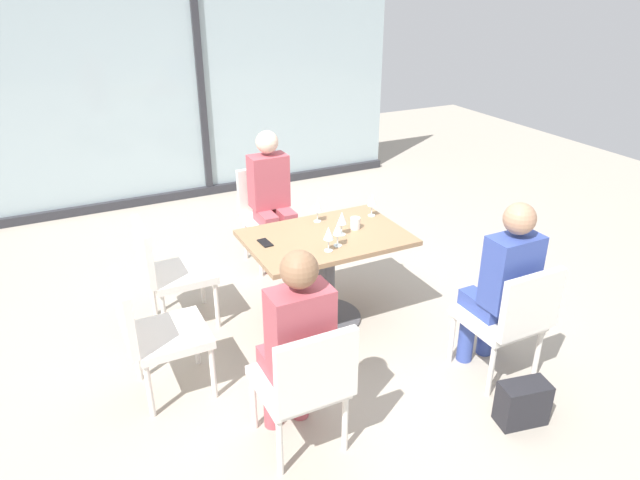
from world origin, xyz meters
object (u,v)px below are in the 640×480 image
object	(u,v)px
chair_front_right	(510,316)
chair_near_window	(268,210)
dining_table_main	(326,260)
wine_glass_0	(338,229)
person_front_right	(503,281)
chair_far_left	(167,268)
chair_side_end	(153,329)
cell_phone_on_table	(265,243)
person_near_window	(271,194)
chair_front_left	(305,381)
wine_glass_3	(342,218)
wine_glass_1	(317,206)
coffee_cup	(355,223)
handbag_0	(523,403)
wine_glass_2	(372,200)
person_front_left	(296,339)
wine_glass_4	(328,234)

from	to	relation	value
chair_front_right	chair_near_window	size ratio (longest dim) A/B	1.00
dining_table_main	wine_glass_0	world-z (taller)	wine_glass_0
chair_front_right	person_front_right	size ratio (longest dim) A/B	0.69
chair_front_right	chair_far_left	world-z (taller)	same
chair_side_end	cell_phone_on_table	distance (m)	1.02
person_front_right	person_near_window	world-z (taller)	same
chair_front_left	wine_glass_3	distance (m)	1.47
chair_near_window	wine_glass_1	size ratio (longest dim) A/B	4.70
coffee_cup	handbag_0	size ratio (longest dim) A/B	0.30
wine_glass_2	wine_glass_3	distance (m)	0.45
wine_glass_3	coffee_cup	xyz separation A→B (m)	(0.15, 0.05, -0.09)
chair_side_end	person_front_right	world-z (taller)	person_front_right
chair_side_end	person_near_window	xyz separation A→B (m)	(1.37, 1.39, 0.20)
dining_table_main	person_near_window	world-z (taller)	person_near_window
wine_glass_2	handbag_0	xyz separation A→B (m)	(0.05, -1.74, -0.72)
person_front_right	wine_glass_2	world-z (taller)	person_front_right
wine_glass_2	wine_glass_0	bearing A→B (deg)	-143.80
person_front_right	wine_glass_3	size ratio (longest dim) A/B	6.81
dining_table_main	chair_front_right	distance (m)	1.40
wine_glass_1	chair_near_window	bearing A→B (deg)	93.59
person_near_window	person_front_left	distance (m)	2.28
person_near_window	coffee_cup	bearing A→B (deg)	-76.52
cell_phone_on_table	wine_glass_0	bearing A→B (deg)	-34.59
wine_glass_4	coffee_cup	distance (m)	0.45
person_near_window	chair_side_end	bearing A→B (deg)	-134.50
chair_front_left	wine_glass_3	world-z (taller)	wine_glass_3
person_front_left	wine_glass_4	world-z (taller)	person_front_left
person_front_right	wine_glass_2	xyz separation A→B (m)	(-0.23, 1.25, 0.16)
chair_near_window	chair_front_left	bearing A→B (deg)	-107.16
coffee_cup	handbag_0	bearing A→B (deg)	-79.55
handbag_0	cell_phone_on_table	bearing A→B (deg)	132.62
handbag_0	wine_glass_2	bearing A→B (deg)	102.68
chair_side_end	wine_glass_0	distance (m)	1.41
person_front_left	wine_glass_3	xyz separation A→B (m)	(0.84, 1.04, 0.16)
coffee_cup	cell_phone_on_table	size ratio (longest dim) A/B	0.62
chair_front_left	cell_phone_on_table	xyz separation A→B (m)	(0.28, 1.26, 0.24)
wine_glass_2	chair_front_right	bearing A→B (deg)	-80.29
wine_glass_0	cell_phone_on_table	size ratio (longest dim) A/B	1.28
wine_glass_1	wine_glass_2	size ratio (longest dim) A/B	1.00
dining_table_main	wine_glass_2	size ratio (longest dim) A/B	6.39
person_near_window	wine_glass_1	bearing A→B (deg)	-85.93
person_front_left	cell_phone_on_table	size ratio (longest dim) A/B	8.75
wine_glass_4	handbag_0	bearing A→B (deg)	-63.90
chair_far_left	person_near_window	distance (m)	1.28
chair_front_right	wine_glass_3	size ratio (longest dim) A/B	4.70
person_front_right	cell_phone_on_table	distance (m)	1.66
person_front_left	handbag_0	size ratio (longest dim) A/B	4.20
chair_far_left	wine_glass_0	bearing A→B (deg)	-31.25
wine_glass_2	person_front_right	bearing A→B (deg)	-79.46
chair_far_left	cell_phone_on_table	world-z (taller)	chair_far_left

